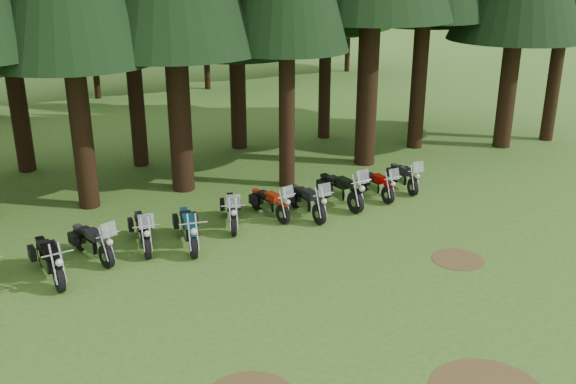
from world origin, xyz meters
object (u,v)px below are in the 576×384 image
object	(u,v)px
motorcycle_2	(92,243)
motorcycle_9	(376,185)
motorcycle_8	(340,190)
motorcycle_1	(50,261)
motorcycle_7	(307,202)
motorcycle_6	(270,204)
motorcycle_10	(404,177)
motorcycle_5	(232,212)
motorcycle_3	(143,232)
motorcycle_4	(189,230)

from	to	relation	value
motorcycle_2	motorcycle_9	bearing A→B (deg)	-13.74
motorcycle_8	motorcycle_9	bearing A→B (deg)	-1.66
motorcycle_9	motorcycle_1	bearing A→B (deg)	-173.99
motorcycle_7	motorcycle_6	bearing A→B (deg)	154.74
motorcycle_6	motorcycle_10	xyz separation A→B (m)	(5.28, -0.05, -0.00)
motorcycle_5	motorcycle_3	bearing A→B (deg)	-155.58
motorcycle_2	motorcycle_4	distance (m)	2.61
motorcycle_3	motorcycle_10	size ratio (longest dim) A/B	1.08
motorcycle_4	motorcycle_7	world-z (taller)	motorcycle_7
motorcycle_4	motorcycle_8	world-z (taller)	motorcycle_8
motorcycle_8	motorcycle_10	bearing A→B (deg)	1.87
motorcycle_1	motorcycle_8	xyz separation A→B (m)	(9.25, 0.63, 0.03)
motorcycle_4	motorcycle_10	distance (m)	8.31
motorcycle_3	motorcycle_4	world-z (taller)	motorcycle_3
motorcycle_8	motorcycle_1	bearing A→B (deg)	-178.58
motorcycle_3	motorcycle_6	distance (m)	4.16
motorcycle_6	motorcycle_8	xyz separation A→B (m)	(2.48, -0.26, 0.08)
motorcycle_4	motorcycle_8	size ratio (longest dim) A/B	0.95
motorcycle_1	motorcycle_5	bearing A→B (deg)	4.76
motorcycle_1	motorcycle_6	distance (m)	6.83
motorcycle_1	motorcycle_9	xyz separation A→B (m)	(10.72, 0.66, -0.05)
motorcycle_8	motorcycle_9	size ratio (longest dim) A/B	1.18
motorcycle_4	motorcycle_7	xyz separation A→B (m)	(4.04, 0.24, -0.01)
motorcycle_1	motorcycle_9	size ratio (longest dim) A/B	1.14
motorcycle_2	motorcycle_5	size ratio (longest dim) A/B	1.01
motorcycle_4	motorcycle_10	bearing A→B (deg)	17.74
motorcycle_2	motorcycle_6	size ratio (longest dim) A/B	1.05
motorcycle_5	motorcycle_9	distance (m)	5.30
motorcycle_7	motorcycle_1	bearing A→B (deg)	-175.66
motorcycle_3	motorcycle_7	size ratio (longest dim) A/B	1.00
motorcycle_2	motorcycle_7	xyz separation A→B (m)	(6.60, -0.22, 0.01)
motorcycle_3	motorcycle_6	world-z (taller)	motorcycle_3
motorcycle_2	motorcycle_10	bearing A→B (deg)	-12.77
motorcycle_2	motorcycle_7	bearing A→B (deg)	-16.07
motorcycle_4	motorcycle_6	bearing A→B (deg)	27.16
motorcycle_10	motorcycle_5	bearing A→B (deg)	-168.16
motorcycle_3	motorcycle_5	bearing A→B (deg)	13.06
motorcycle_6	motorcycle_7	size ratio (longest dim) A/B	0.92
motorcycle_1	motorcycle_4	world-z (taller)	same
motorcycle_7	motorcycle_8	xyz separation A→B (m)	(1.44, 0.27, 0.04)
motorcycle_10	motorcycle_8	bearing A→B (deg)	-164.13
motorcycle_7	motorcycle_9	size ratio (longest dim) A/B	1.09
motorcycle_5	motorcycle_8	xyz separation A→B (m)	(3.83, -0.17, 0.05)
motorcycle_1	motorcycle_2	size ratio (longest dim) A/B	1.08
motorcycle_9	motorcycle_2	bearing A→B (deg)	-177.11
motorcycle_1	motorcycle_2	distance (m)	1.35
motorcycle_10	motorcycle_3	bearing A→B (deg)	-167.24
motorcycle_2	motorcycle_7	world-z (taller)	motorcycle_7
motorcycle_1	motorcycle_3	world-z (taller)	motorcycle_3
motorcycle_1	motorcycle_10	distance (m)	12.09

